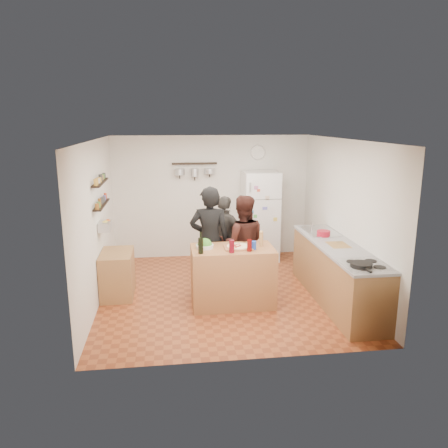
{
  "coord_description": "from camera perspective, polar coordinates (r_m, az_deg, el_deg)",
  "views": [
    {
      "loc": [
        -0.88,
        -6.74,
        2.8
      ],
      "look_at": [
        0.0,
        0.1,
        1.15
      ],
      "focal_mm": 35.0,
      "sensor_mm": 36.0,
      "label": 1
    }
  ],
  "objects": [
    {
      "name": "room_shell",
      "position": [
        7.34,
        -0.29,
        1.28
      ],
      "size": [
        4.2,
        4.2,
        4.2
      ],
      "color": "brown",
      "rests_on": "ground"
    },
    {
      "name": "person_back",
      "position": [
        7.66,
        0.15,
        -1.98
      ],
      "size": [
        0.95,
        0.8,
        1.52
      ],
      "primitive_type": "imported",
      "rotation": [
        0.0,
        0.0,
        2.55
      ],
      "color": "#312E2C",
      "rests_on": "floor"
    },
    {
      "name": "produce_basket",
      "position": [
        7.2,
        -15.28,
        -0.26
      ],
      "size": [
        0.18,
        0.35,
        0.14
      ],
      "primitive_type": "cube",
      "color": "silver",
      "rests_on": "left_wall"
    },
    {
      "name": "salad_bowl",
      "position": [
        6.61,
        -2.53,
        -2.92
      ],
      "size": [
        0.27,
        0.27,
        0.05
      ],
      "primitive_type": "cylinder",
      "color": "silver",
      "rests_on": "prep_island"
    },
    {
      "name": "side_table",
      "position": [
        7.32,
        -13.74,
        -6.36
      ],
      "size": [
        0.5,
        0.8,
        0.73
      ],
      "primitive_type": "cube",
      "color": "#A97E47",
      "rests_on": "floor"
    },
    {
      "name": "skillet",
      "position": [
        6.01,
        17.49,
        -5.12
      ],
      "size": [
        0.29,
        0.29,
        0.06
      ],
      "primitive_type": "cylinder",
      "color": "black",
      "rests_on": "stove_top"
    },
    {
      "name": "spice_shelf_lower",
      "position": [
        7.13,
        -15.69,
        2.46
      ],
      "size": [
        0.12,
        1.0,
        0.02
      ],
      "primitive_type": "cube",
      "color": "black",
      "rests_on": "left_wall"
    },
    {
      "name": "cutting_board",
      "position": [
        6.97,
        14.7,
        -2.72
      ],
      "size": [
        0.3,
        0.4,
        0.02
      ],
      "primitive_type": "cube",
      "color": "olive",
      "rests_on": "counter_run"
    },
    {
      "name": "stove_top",
      "position": [
        6.13,
        18.02,
        -5.17
      ],
      "size": [
        0.6,
        0.62,
        0.02
      ],
      "primitive_type": "cube",
      "color": "white",
      "rests_on": "counter_run"
    },
    {
      "name": "prep_island",
      "position": [
        6.76,
        1.12,
        -6.83
      ],
      "size": [
        1.25,
        0.72,
        0.91
      ],
      "primitive_type": "cube",
      "color": "#A2693B",
      "rests_on": "floor"
    },
    {
      "name": "pizza_board",
      "position": [
        6.61,
        1.85,
        -3.07
      ],
      "size": [
        0.42,
        0.34,
        0.02
      ],
      "primitive_type": "cube",
      "color": "brown",
      "rests_on": "prep_island"
    },
    {
      "name": "fridge",
      "position": [
        8.88,
        4.73,
        1.07
      ],
      "size": [
        0.7,
        0.68,
        1.8
      ],
      "primitive_type": "cube",
      "color": "white",
      "rests_on": "floor"
    },
    {
      "name": "wine_glass_near",
      "position": [
        6.36,
        1.01,
        -2.95
      ],
      "size": [
        0.08,
        0.08,
        0.19
      ],
      "primitive_type": "cylinder",
      "color": "#5A0713",
      "rests_on": "prep_island"
    },
    {
      "name": "pot_rack",
      "position": [
        8.79,
        -3.88,
        7.88
      ],
      "size": [
        0.9,
        0.04,
        0.04
      ],
      "primitive_type": "cube",
      "color": "black",
      "rests_on": "back_wall"
    },
    {
      "name": "spice_shelf_upper",
      "position": [
        7.08,
        -15.87,
        5.24
      ],
      "size": [
        0.12,
        1.0,
        0.02
      ],
      "primitive_type": "cube",
      "color": "black",
      "rests_on": "left_wall"
    },
    {
      "name": "wine_glass_far",
      "position": [
        6.44,
        3.34,
        -2.82
      ],
      "size": [
        0.07,
        0.07,
        0.17
      ],
      "primitive_type": "cylinder",
      "color": "#550807",
      "rests_on": "prep_island"
    },
    {
      "name": "counter_run",
      "position": [
        7.1,
        14.52,
        -6.31
      ],
      "size": [
        0.63,
        2.63,
        0.9
      ],
      "primitive_type": "cube",
      "color": "#9E7042",
      "rests_on": "floor"
    },
    {
      "name": "sink",
      "position": [
        7.73,
        12.42,
        -0.98
      ],
      "size": [
        0.5,
        0.8,
        0.03
      ],
      "primitive_type": "cube",
      "color": "silver",
      "rests_on": "counter_run"
    },
    {
      "name": "red_bowl",
      "position": [
        7.41,
        12.87,
        -1.21
      ],
      "size": [
        0.22,
        0.22,
        0.09
      ],
      "primitive_type": "cylinder",
      "color": "#A31226",
      "rests_on": "counter_run"
    },
    {
      "name": "wine_bottle",
      "position": [
        6.32,
        -3.06,
        -2.86
      ],
      "size": [
        0.08,
        0.08,
        0.23
      ],
      "primitive_type": "cylinder",
      "color": "black",
      "rests_on": "prep_island"
    },
    {
      "name": "wall_clock",
      "position": [
        9.03,
        4.45,
        9.29
      ],
      "size": [
        0.3,
        0.03,
        0.3
      ],
      "primitive_type": "cylinder",
      "rotation": [
        1.57,
        0.0,
        0.0
      ],
      "color": "silver",
      "rests_on": "back_wall"
    },
    {
      "name": "pepper_mill",
      "position": [
        6.72,
        4.88,
        -2.07
      ],
      "size": [
        0.06,
        0.06,
        0.19
      ],
      "primitive_type": "cylinder",
      "color": "#A77B46",
      "rests_on": "prep_island"
    },
    {
      "name": "pizza",
      "position": [
        6.6,
        1.85,
        -2.91
      ],
      "size": [
        0.34,
        0.34,
        0.02
      ],
      "primitive_type": "cylinder",
      "color": "beige",
      "rests_on": "pizza_board"
    },
    {
      "name": "person_center",
      "position": [
        7.21,
        2.4,
        -2.57
      ],
      "size": [
        0.85,
        0.69,
        1.62
      ],
      "primitive_type": "imported",
      "rotation": [
        0.0,
        0.0,
        3.04
      ],
      "color": "black",
      "rests_on": "floor"
    },
    {
      "name": "salt_canister",
      "position": [
        6.54,
        3.9,
        -2.8
      ],
      "size": [
        0.08,
        0.08,
        0.13
      ],
      "primitive_type": "cylinder",
      "color": "#1C3C9C",
      "rests_on": "prep_island"
    },
    {
      "name": "person_left",
      "position": [
        7.07,
        -1.87,
        -2.19
      ],
      "size": [
        0.7,
        0.51,
        1.78
      ],
      "primitive_type": "imported",
      "rotation": [
        0.0,
        0.0,
        3.0
      ],
      "color": "black",
      "rests_on": "floor"
    }
  ]
}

